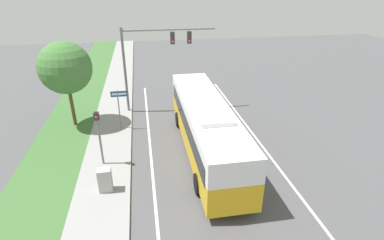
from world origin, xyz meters
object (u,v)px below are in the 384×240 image
Objects in this scene: signal_gantry at (152,52)px; street_sign at (119,103)px; bus at (205,124)px; pedestrian_signal at (99,131)px; utility_cabinet at (105,180)px.

street_sign is (-2.60, -3.13, -2.78)m from signal_gantry.
signal_gantry is (-2.68, 7.19, 2.89)m from bus.
pedestrian_signal is 2.98m from utility_cabinet.
street_sign reaches higher than utility_cabinet.
street_sign is (-5.28, 4.06, 0.11)m from bus.
signal_gantry is 8.81m from pedestrian_signal.
utility_cabinet is (0.38, -2.53, -1.53)m from pedestrian_signal.
signal_gantry is 2.11× the size of pedestrian_signal.
signal_gantry is 4.93m from street_sign.
street_sign is at bearing -129.68° from signal_gantry.
pedestrian_signal is (-6.15, -0.50, 0.36)m from bus.
bus is 6.62m from utility_cabinet.
pedestrian_signal is 1.14× the size of street_sign.
bus reaches higher than pedestrian_signal.
utility_cabinet is at bearing -81.45° from pedestrian_signal.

